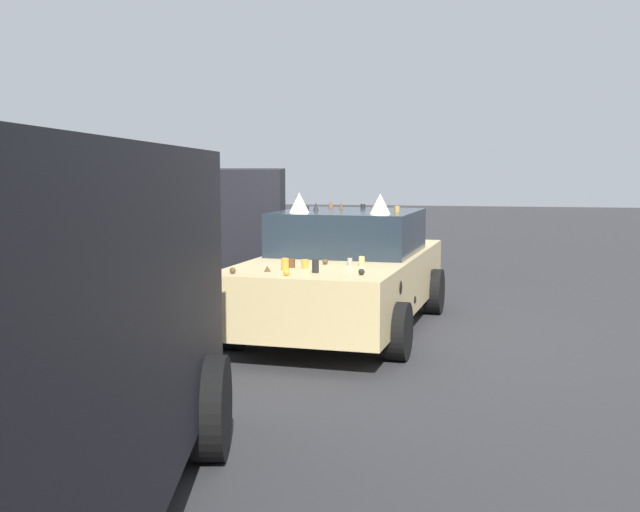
% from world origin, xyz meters
% --- Properties ---
extents(ground_plane, '(60.00, 60.00, 0.00)m').
position_xyz_m(ground_plane, '(0.00, 0.00, 0.00)').
color(ground_plane, '#2D2D30').
extents(art_car_decorated, '(4.50, 2.32, 1.68)m').
position_xyz_m(art_car_decorated, '(0.05, -0.00, 0.71)').
color(art_car_decorated, '#D8BC7F').
rests_on(art_car_decorated, ground).
extents(parked_van_row_back_far, '(5.21, 2.99, 1.94)m').
position_xyz_m(parked_van_row_back_far, '(3.89, 2.72, 1.10)').
color(parked_van_row_back_far, black).
rests_on(parked_van_row_back_far, ground).
extents(parked_sedan_near_right, '(4.84, 2.81, 1.36)m').
position_xyz_m(parked_sedan_near_right, '(8.57, 6.50, 0.69)').
color(parked_sedan_near_right, gold).
rests_on(parked_sedan_near_right, ground).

